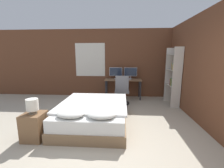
% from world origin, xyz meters
% --- Properties ---
extents(ground_plane, '(20.00, 20.00, 0.00)m').
position_xyz_m(ground_plane, '(0.00, 0.00, 0.00)').
color(ground_plane, '#B2A893').
extents(wall_back, '(12.00, 0.08, 2.70)m').
position_xyz_m(wall_back, '(-0.02, 3.84, 1.35)').
color(wall_back, brown).
rests_on(wall_back, ground_plane).
extents(wall_side_right, '(0.06, 12.00, 2.70)m').
position_xyz_m(wall_side_right, '(2.14, 1.50, 1.35)').
color(wall_side_right, brown).
rests_on(wall_side_right, ground_plane).
extents(bed, '(1.61, 1.98, 0.61)m').
position_xyz_m(bed, '(-0.46, 1.17, 0.27)').
color(bed, '#846647').
rests_on(bed, ground_plane).
extents(nightstand, '(0.40, 0.42, 0.54)m').
position_xyz_m(nightstand, '(-1.51, 0.41, 0.27)').
color(nightstand, brown).
rests_on(nightstand, ground_plane).
extents(bedside_lamp, '(0.23, 0.23, 0.30)m').
position_xyz_m(bedside_lamp, '(-1.51, 0.41, 0.72)').
color(bedside_lamp, gray).
rests_on(bedside_lamp, nightstand).
extents(desk, '(1.41, 0.56, 0.76)m').
position_xyz_m(desk, '(0.27, 3.49, 0.66)').
color(desk, '#846042').
rests_on(desk, ground_plane).
extents(monitor_left, '(0.51, 0.16, 0.44)m').
position_xyz_m(monitor_left, '(-0.02, 3.67, 1.02)').
color(monitor_left, '#B7B7BC').
rests_on(monitor_left, desk).
extents(monitor_right, '(0.51, 0.16, 0.44)m').
position_xyz_m(monitor_right, '(0.56, 3.67, 1.02)').
color(monitor_right, '#B7B7BC').
rests_on(monitor_right, desk).
extents(keyboard, '(0.35, 0.13, 0.02)m').
position_xyz_m(keyboard, '(0.27, 3.32, 0.77)').
color(keyboard, '#B7B7BC').
rests_on(keyboard, desk).
extents(computer_mouse, '(0.07, 0.05, 0.04)m').
position_xyz_m(computer_mouse, '(0.54, 3.32, 0.78)').
color(computer_mouse, '#B7B7BC').
rests_on(computer_mouse, desk).
extents(office_chair, '(0.52, 0.52, 1.02)m').
position_xyz_m(office_chair, '(0.23, 2.74, 0.42)').
color(office_chair, black).
rests_on(office_chair, ground_plane).
extents(bookshelf, '(0.29, 0.81, 1.93)m').
position_xyz_m(bookshelf, '(1.94, 2.79, 1.04)').
color(bookshelf, beige).
rests_on(bookshelf, ground_plane).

